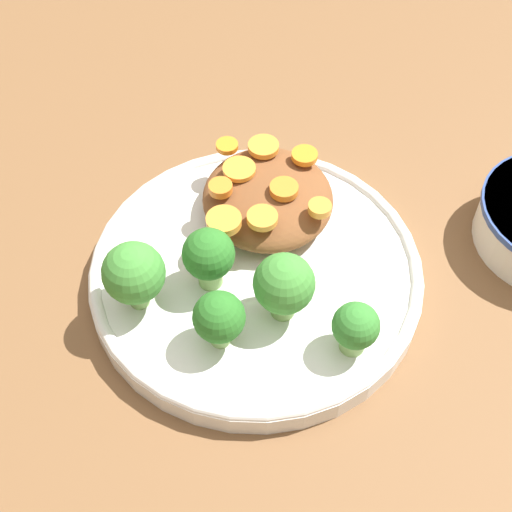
{
  "coord_description": "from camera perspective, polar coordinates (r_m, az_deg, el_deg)",
  "views": [
    {
      "loc": [
        0.02,
        0.34,
        0.48
      ],
      "look_at": [
        0.0,
        0.0,
        0.03
      ],
      "focal_mm": 50.0,
      "sensor_mm": 36.0,
      "label": 1
    }
  ],
  "objects": [
    {
      "name": "ground_plane",
      "position": [
        0.59,
        0.0,
        -2.07
      ],
      "size": [
        4.0,
        4.0,
        0.0
      ],
      "primitive_type": "plane",
      "color": "brown"
    },
    {
      "name": "plate",
      "position": [
        0.58,
        0.0,
        -1.31
      ],
      "size": [
        0.27,
        0.27,
        0.02
      ],
      "color": "silver",
      "rests_on": "ground_plane"
    },
    {
      "name": "stew_mound",
      "position": [
        0.6,
        0.95,
        4.66
      ],
      "size": [
        0.11,
        0.12,
        0.04
      ],
      "primitive_type": "ellipsoid",
      "color": "brown",
      "rests_on": "plate"
    },
    {
      "name": "broccoli_floret_0",
      "position": [
        0.51,
        -2.97,
        -5.0
      ],
      "size": [
        0.04,
        0.04,
        0.05
      ],
      "color": "#7FA85B",
      "rests_on": "plate"
    },
    {
      "name": "broccoli_floret_1",
      "position": [
        0.51,
        7.96,
        -5.7
      ],
      "size": [
        0.03,
        0.03,
        0.05
      ],
      "color": "#7FA85B",
      "rests_on": "plate"
    },
    {
      "name": "broccoli_floret_2",
      "position": [
        0.52,
        2.26,
        -2.35
      ],
      "size": [
        0.05,
        0.05,
        0.06
      ],
      "color": "#759E51",
      "rests_on": "plate"
    },
    {
      "name": "broccoli_floret_3",
      "position": [
        0.54,
        -3.81,
        -0.02
      ],
      "size": [
        0.04,
        0.04,
        0.06
      ],
      "color": "#7FA85B",
      "rests_on": "plate"
    },
    {
      "name": "broccoli_floret_4",
      "position": [
        0.53,
        -9.75,
        -1.43
      ],
      "size": [
        0.05,
        0.05,
        0.06
      ],
      "color": "#759E51",
      "rests_on": "plate"
    },
    {
      "name": "carrot_slice_0",
      "position": [
        0.59,
        -1.36,
        6.97
      ],
      "size": [
        0.03,
        0.03,
        0.0
      ],
      "primitive_type": "cylinder",
      "color": "orange",
      "rests_on": "stew_mound"
    },
    {
      "name": "carrot_slice_1",
      "position": [
        0.58,
        -2.86,
        5.47
      ],
      "size": [
        0.02,
        0.02,
        0.01
      ],
      "primitive_type": "cylinder",
      "color": "orange",
      "rests_on": "stew_mound"
    },
    {
      "name": "carrot_slice_2",
      "position": [
        0.57,
        2.25,
        5.38
      ],
      "size": [
        0.02,
        0.02,
        0.01
      ],
      "primitive_type": "cylinder",
      "color": "orange",
      "rests_on": "stew_mound"
    },
    {
      "name": "carrot_slice_3",
      "position": [
        0.61,
        0.6,
        8.74
      ],
      "size": [
        0.03,
        0.03,
        0.01
      ],
      "primitive_type": "cylinder",
      "color": "orange",
      "rests_on": "stew_mound"
    },
    {
      "name": "carrot_slice_4",
      "position": [
        0.55,
        0.51,
        3.07
      ],
      "size": [
        0.02,
        0.02,
        0.01
      ],
      "primitive_type": "cylinder",
      "color": "orange",
      "rests_on": "stew_mound"
    },
    {
      "name": "carrot_slice_5",
      "position": [
        0.6,
        3.91,
        8.03
      ],
      "size": [
        0.02,
        0.02,
        0.01
      ],
      "primitive_type": "cylinder",
      "color": "orange",
      "rests_on": "stew_mound"
    },
    {
      "name": "carrot_slice_6",
      "position": [
        0.61,
        -2.33,
        8.8
      ],
      "size": [
        0.02,
        0.02,
        0.0
      ],
      "primitive_type": "cylinder",
      "color": "orange",
      "rests_on": "stew_mound"
    },
    {
      "name": "carrot_slice_7",
      "position": [
        0.56,
        5.12,
        3.86
      ],
      "size": [
        0.02,
        0.02,
        0.01
      ],
      "primitive_type": "cylinder",
      "color": "orange",
      "rests_on": "stew_mound"
    },
    {
      "name": "carrot_slice_8",
      "position": [
        0.55,
        -2.59,
        2.83
      ],
      "size": [
        0.03,
        0.03,
        0.01
      ],
      "primitive_type": "cylinder",
      "color": "orange",
      "rests_on": "stew_mound"
    }
  ]
}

